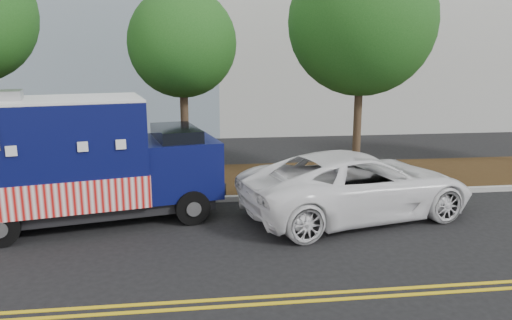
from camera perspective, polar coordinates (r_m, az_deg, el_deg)
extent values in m
plane|color=black|center=(13.22, -9.86, -6.69)|extent=(120.00, 120.00, 0.00)
cube|color=#9E9E99|center=(14.53, -9.65, -4.61)|extent=(120.00, 0.18, 0.15)
cube|color=black|center=(16.54, -9.38, -2.49)|extent=(120.00, 4.00, 0.15)
cube|color=gold|center=(9.13, -11.03, -15.79)|extent=(120.00, 0.10, 0.01)
cube|color=gold|center=(8.91, -11.13, -16.55)|extent=(120.00, 0.10, 0.01)
cylinder|color=#38281C|center=(16.30, -8.13, 3.64)|extent=(0.26, 0.26, 3.66)
sphere|color=#1B4E15|center=(16.12, -8.43, 13.09)|extent=(3.40, 3.40, 3.40)
cylinder|color=#38281C|center=(16.61, 11.51, 4.27)|extent=(0.26, 0.26, 4.00)
sphere|color=#1B4E15|center=(16.47, 12.00, 15.21)|extent=(4.63, 4.63, 4.63)
cube|color=#473828|center=(14.72, -19.36, -0.39)|extent=(0.06, 0.06, 2.40)
cube|color=black|center=(13.42, -17.87, -4.87)|extent=(6.10, 3.18, 0.29)
cube|color=#090E45|center=(13.09, -22.36, 0.83)|extent=(4.77, 3.27, 2.49)
cube|color=#BB0D0B|center=(13.29, -22.05, -2.89)|extent=(4.82, 3.34, 0.78)
cube|color=white|center=(12.92, -22.82, 6.34)|extent=(4.77, 3.27, 0.06)
cube|color=#B7B7BA|center=(12.99, -27.00, 6.59)|extent=(0.99, 0.99, 0.23)
cube|color=#090E45|center=(13.42, -8.80, -0.60)|extent=(2.30, 2.58, 1.45)
cube|color=black|center=(13.27, -9.12, 2.31)|extent=(1.45, 2.20, 0.67)
cube|color=black|center=(13.74, -4.82, -2.28)|extent=(0.53, 2.04, 0.31)
cube|color=#B7B7BA|center=(14.29, -20.95, 2.06)|extent=(1.83, 0.44, 1.14)
cylinder|color=black|center=(12.66, -7.28, -5.38)|extent=(0.91, 0.47, 0.87)
cylinder|color=black|center=(14.65, -9.09, -2.97)|extent=(0.91, 0.47, 0.87)
cylinder|color=black|center=(12.54, -27.24, -6.90)|extent=(0.91, 0.47, 0.87)
cylinder|color=black|center=(14.55, -26.23, -4.24)|extent=(0.91, 0.47, 0.87)
imported|color=white|center=(13.31, 11.52, -2.77)|extent=(6.67, 4.23, 1.71)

